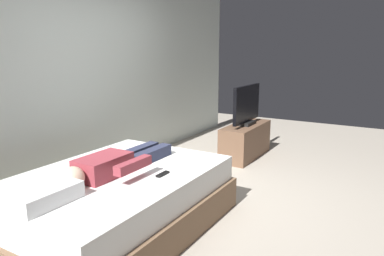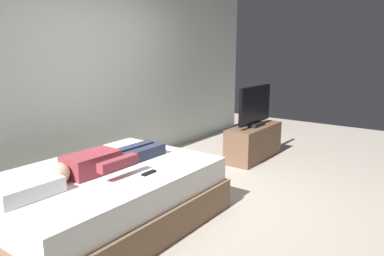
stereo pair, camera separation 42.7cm
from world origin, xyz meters
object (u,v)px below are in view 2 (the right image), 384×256
person (104,161)px  tv (255,107)px  bed (104,199)px  tv_stand (254,142)px  pillow (25,188)px  remote (149,173)px

person → tv: tv is taller
bed → tv_stand: size_ratio=1.90×
person → tv_stand: 2.73m
pillow → person: (0.75, -0.00, 0.02)m
bed → tv_stand: bed is taller
bed → tv: size_ratio=2.37×
person → remote: person is taller
person → bed: bearing=177.9°
bed → remote: remote is taller
pillow → person: person is taller
pillow → tv: (3.45, -0.14, 0.18)m
bed → tv_stand: bearing=-2.9°
tv → remote: bearing=-174.0°
tv_stand → tv: size_ratio=1.25×
pillow → tv_stand: (3.45, -0.14, -0.35)m
bed → person: 0.36m
remote → tv: (2.55, 0.27, 0.24)m
bed → remote: bearing=-66.1°
remote → tv_stand: (2.55, 0.27, -0.30)m
pillow → tv: tv is taller
bed → pillow: 0.80m
bed → pillow: (-0.72, 0.00, 0.34)m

